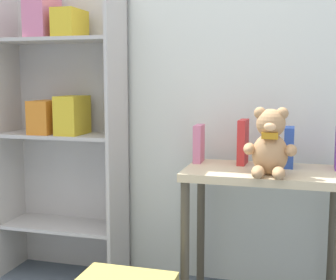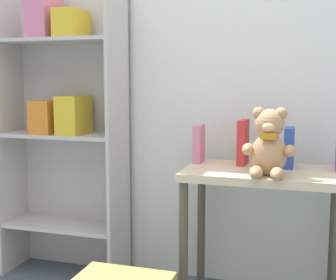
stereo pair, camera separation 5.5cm
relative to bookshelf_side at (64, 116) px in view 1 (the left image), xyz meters
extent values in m
cube|color=silver|center=(0.87, 0.16, 0.38)|extent=(4.80, 0.06, 2.50)
cube|color=#BCB7B2|center=(-0.32, -0.04, -0.10)|extent=(0.02, 0.29, 1.54)
cube|color=#BCB7B2|center=(0.32, -0.04, -0.10)|extent=(0.02, 0.29, 1.54)
cube|color=#BCB7B2|center=(0.00, 0.10, -0.10)|extent=(0.66, 0.02, 1.54)
cube|color=#BCB7B2|center=(0.00, -0.04, -0.59)|extent=(0.63, 0.26, 0.02)
cube|color=#BCB7B2|center=(0.00, -0.04, -0.10)|extent=(0.63, 0.26, 0.02)
cube|color=#BCB7B2|center=(0.00, -0.04, 0.40)|extent=(0.63, 0.26, 0.02)
cube|color=#D17093|center=(-0.08, -0.05, 0.51)|extent=(0.12, 0.20, 0.21)
cube|color=gold|center=(0.08, -0.05, 0.48)|extent=(0.12, 0.20, 0.14)
cube|color=orange|center=(-0.08, -0.05, 0.00)|extent=(0.12, 0.20, 0.17)
cube|color=gold|center=(0.08, -0.05, 0.01)|extent=(0.12, 0.20, 0.20)
cube|color=beige|center=(1.07, -0.14, -0.23)|extent=(0.70, 0.41, 0.04)
cylinder|color=#494233|center=(0.75, -0.31, -0.56)|extent=(0.04, 0.04, 0.63)
cylinder|color=#494233|center=(0.75, 0.04, -0.56)|extent=(0.04, 0.04, 0.63)
cylinder|color=#494233|center=(1.39, 0.04, -0.56)|extent=(0.04, 0.04, 0.63)
ellipsoid|color=tan|center=(1.10, -0.25, -0.12)|extent=(0.15, 0.12, 0.18)
sphere|color=tan|center=(1.10, -0.25, 0.01)|extent=(0.12, 0.12, 0.12)
sphere|color=tan|center=(1.06, -0.25, 0.06)|extent=(0.05, 0.05, 0.05)
sphere|color=tan|center=(1.15, -0.25, 0.06)|extent=(0.05, 0.05, 0.05)
ellipsoid|color=#F4BB82|center=(1.10, -0.30, 0.00)|extent=(0.05, 0.04, 0.04)
ellipsoid|color=tan|center=(1.02, -0.27, -0.10)|extent=(0.05, 0.10, 0.05)
ellipsoid|color=tan|center=(1.19, -0.27, -0.10)|extent=(0.05, 0.10, 0.05)
ellipsoid|color=tan|center=(1.06, -0.34, -0.18)|extent=(0.05, 0.11, 0.05)
ellipsoid|color=tan|center=(1.14, -0.34, -0.18)|extent=(0.05, 0.11, 0.05)
cube|color=#C68419|center=(1.10, -0.30, -0.03)|extent=(0.07, 0.02, 0.03)
cube|color=#D17093|center=(0.75, -0.03, -0.12)|extent=(0.04, 0.12, 0.18)
cube|color=red|center=(0.96, -0.03, -0.10)|extent=(0.04, 0.13, 0.21)
cube|color=#2D51B7|center=(1.18, -0.04, -0.11)|extent=(0.04, 0.13, 0.19)
camera|label=1|loc=(1.21, -2.25, 0.20)|focal=50.00mm
camera|label=2|loc=(1.26, -2.24, 0.20)|focal=50.00mm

